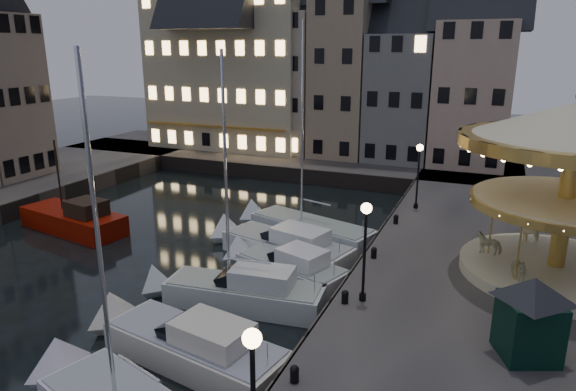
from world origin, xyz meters
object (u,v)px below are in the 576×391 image
at_px(bollard_c, 374,252).
at_px(red_fishing_boat, 75,221).
at_px(streetlamp_c, 419,167).
at_px(ticket_kiosk, 532,304).
at_px(motorboat_b, 187,345).
at_px(motorboat_e, 281,246).
at_px(bollard_a, 294,373).
at_px(bollard_d, 396,219).
at_px(motorboat_f, 304,229).
at_px(carousel, 573,157).
at_px(streetlamp_a, 253,387).
at_px(motorboat_c, 236,292).
at_px(motorboat_d, 285,268).
at_px(streetlamp_b, 365,238).
at_px(bollard_b, 345,296).

height_order(bollard_c, red_fishing_boat, red_fishing_boat).
bearing_deg(bollard_c, streetlamp_c, 86.19).
height_order(streetlamp_c, ticket_kiosk, streetlamp_c).
distance_m(motorboat_b, motorboat_e, 10.39).
height_order(bollard_a, bollard_d, same).
distance_m(motorboat_b, motorboat_f, 13.81).
height_order(streetlamp_c, carousel, carousel).
bearing_deg(motorboat_b, bollard_a, -15.35).
distance_m(streetlamp_a, motorboat_b, 8.31).
xyz_separation_m(streetlamp_c, bollard_a, (-0.60, -19.50, -2.41)).
xyz_separation_m(bollard_d, carousel, (8.06, -4.35, 5.16)).
bearing_deg(motorboat_b, streetlamp_a, -44.48).
height_order(streetlamp_c, bollard_d, streetlamp_c).
xyz_separation_m(streetlamp_a, bollard_a, (-0.60, 4.00, -2.41)).
xyz_separation_m(streetlamp_a, motorboat_f, (-6.01, 19.12, -3.49)).
bearing_deg(red_fishing_boat, motorboat_f, 18.46).
height_order(bollard_a, motorboat_f, motorboat_f).
distance_m(red_fishing_boat, carousel, 27.93).
relative_size(bollard_c, motorboat_c, 0.05).
relative_size(bollard_d, motorboat_e, 0.07).
bearing_deg(bollard_c, ticket_kiosk, -43.25).
distance_m(bollard_a, motorboat_d, 9.97).
relative_size(bollard_a, motorboat_b, 0.07).
height_order(streetlamp_b, bollard_c, streetlamp_b).
bearing_deg(motorboat_d, bollard_d, 59.48).
bearing_deg(bollard_a, motorboat_e, 115.07).
distance_m(bollard_a, carousel, 15.08).
xyz_separation_m(streetlamp_b, motorboat_e, (-6.07, 5.69, -3.37)).
xyz_separation_m(motorboat_c, red_fishing_boat, (-14.03, 4.74, 0.02)).
distance_m(streetlamp_b, ticket_kiosk, 6.33).
xyz_separation_m(bollard_a, ticket_kiosk, (6.63, 4.26, 1.62)).
distance_m(motorboat_f, red_fishing_boat, 14.52).
bearing_deg(motorboat_d, streetlamp_c, 65.79).
xyz_separation_m(bollard_a, carousel, (8.06, 11.65, 5.16)).
distance_m(motorboat_d, carousel, 13.87).
distance_m(bollard_a, motorboat_b, 5.09).
distance_m(red_fishing_boat, ticket_kiosk, 26.68).
distance_m(streetlamp_b, motorboat_d, 6.54).
distance_m(bollard_d, ticket_kiosk, 13.58).
relative_size(bollard_c, motorboat_e, 0.07).
height_order(streetlamp_a, red_fishing_boat, red_fishing_boat).
relative_size(motorboat_d, carousel, 0.72).
bearing_deg(motorboat_d, streetlamp_a, -70.15).
bearing_deg(bollard_d, motorboat_f, -170.78).
bearing_deg(streetlamp_b, motorboat_b, -139.21).
bearing_deg(bollard_a, motorboat_f, 109.67).
bearing_deg(streetlamp_a, red_fishing_boat, 143.71).
bearing_deg(motorboat_d, red_fishing_boat, 174.36).
xyz_separation_m(streetlamp_a, bollard_b, (-0.60, 9.50, -2.41)).
xyz_separation_m(motorboat_b, motorboat_d, (0.71, 7.71, -0.01)).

